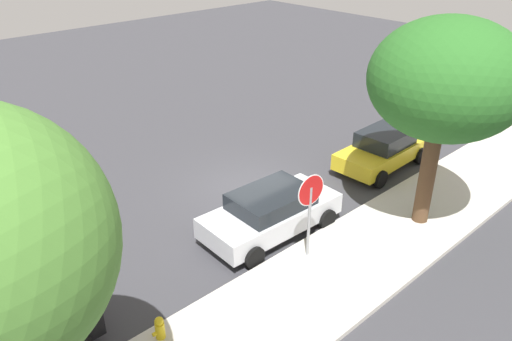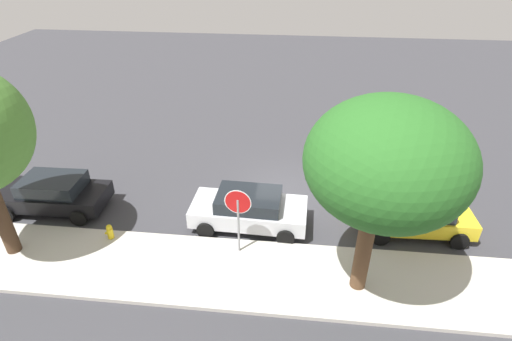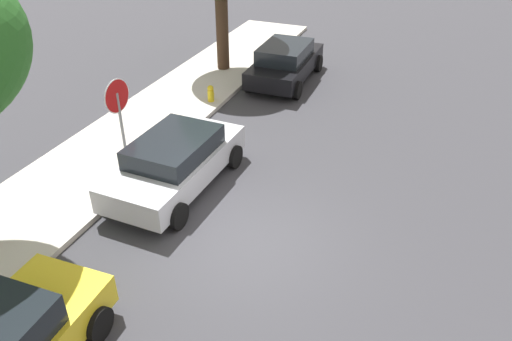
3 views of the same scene
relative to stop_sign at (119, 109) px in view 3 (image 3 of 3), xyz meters
The scene contains 6 objects.
ground_plane 4.74m from the stop_sign, 109.89° to the right, with size 60.00×60.00×0.00m, color #38383D.
sidewalk_curb 2.51m from the stop_sign, 146.35° to the left, with size 32.00×3.12×0.14m, color beige.
stop_sign is the anchor object (origin of this frame).
parked_car_silver 1.95m from the stop_sign, 95.13° to the right, with size 4.34×2.17×1.41m.
parked_car_black 7.96m from the stop_sign, 13.17° to the right, with size 4.27×2.10×1.45m.
fire_hydrant 4.92m from the stop_sign, ahead, with size 0.30×0.22×0.72m.
Camera 3 is at (-7.85, -3.42, 7.20)m, focal length 35.00 mm.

